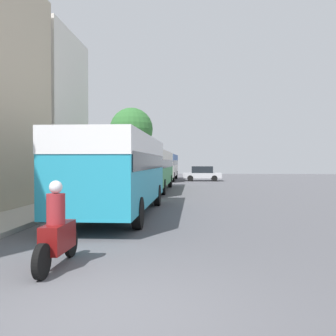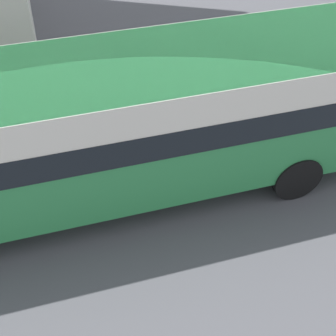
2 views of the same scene
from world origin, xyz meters
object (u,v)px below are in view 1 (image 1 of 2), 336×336
object	(u,v)px
bus_lead	(120,164)
motorcycle_behind_lead	(57,233)
bus_third_in_line	(165,164)
pedestrian_near_curb	(142,171)
car_crossing	(202,173)
bus_following	(152,165)

from	to	relation	value
bus_lead	motorcycle_behind_lead	world-z (taller)	bus_lead
bus_third_in_line	pedestrian_near_curb	world-z (taller)	bus_third_in_line
bus_lead	car_crossing	xyz separation A→B (m)	(3.84, 26.27, -1.17)
bus_following	bus_third_in_line	xyz separation A→B (m)	(-0.24, 15.29, 0.03)
bus_lead	bus_following	size ratio (longest dim) A/B	0.89
bus_lead	pedestrian_near_curb	xyz separation A→B (m)	(-3.52, 32.10, -1.02)
bus_following	pedestrian_near_curb	size ratio (longest dim) A/B	7.01
bus_following	motorcycle_behind_lead	size ratio (longest dim) A/B	5.03
car_crossing	bus_lead	bearing A→B (deg)	-8.32
bus_following	pedestrian_near_curb	world-z (taller)	bus_following
motorcycle_behind_lead	bus_lead	bearing A→B (deg)	91.69
bus_following	motorcycle_behind_lead	bearing A→B (deg)	-89.04
car_crossing	pedestrian_near_curb	bearing A→B (deg)	-128.38
bus_following	pedestrian_near_curb	bearing A→B (deg)	99.77
motorcycle_behind_lead	pedestrian_near_curb	xyz separation A→B (m)	(-3.74, 39.47, 0.28)
bus_following	pedestrian_near_curb	distance (m)	20.11
bus_lead	motorcycle_behind_lead	bearing A→B (deg)	-88.31
bus_lead	car_crossing	size ratio (longest dim) A/B	2.42
bus_third_in_line	motorcycle_behind_lead	distance (m)	35.00
bus_third_in_line	motorcycle_behind_lead	world-z (taller)	bus_third_in_line
bus_following	motorcycle_behind_lead	distance (m)	19.72
motorcycle_behind_lead	pedestrian_near_curb	size ratio (longest dim) A/B	1.39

